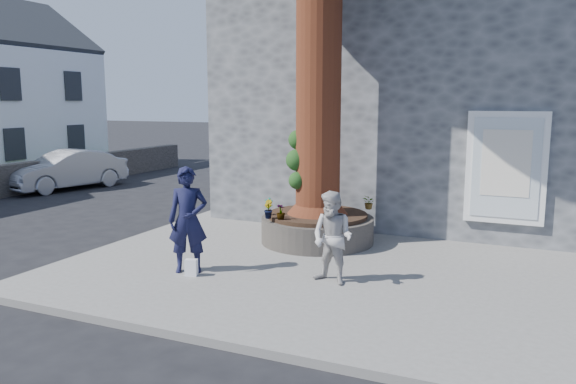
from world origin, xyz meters
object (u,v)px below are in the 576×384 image
at_px(planter, 317,228).
at_px(man, 188,220).
at_px(woman, 333,238).
at_px(car_silver, 67,170).

height_order(planter, man, man).
bearing_deg(planter, woman, -64.01).
bearing_deg(car_silver, woman, -13.45).
height_order(man, woman, man).
xyz_separation_m(woman, car_silver, (-11.76, 6.18, -0.20)).
distance_m(planter, man, 3.12).
bearing_deg(woman, planter, 130.01).
bearing_deg(man, planter, 39.00).
xyz_separation_m(planter, man, (-1.27, -2.79, 0.61)).
relative_size(planter, man, 1.28).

